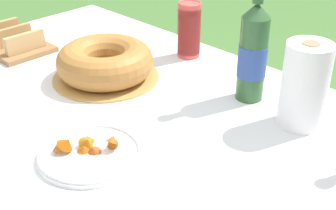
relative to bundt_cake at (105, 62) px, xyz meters
The scene contains 8 objects.
garden_table 0.30m from the bundt_cake, 49.97° to the right, with size 1.54×1.22×0.72m.
tablecloth 0.28m from the bundt_cake, 49.97° to the right, with size 1.55×1.23×0.10m.
bundt_cake is the anchor object (origin of this frame).
cup_stack 0.30m from the bundt_cake, 78.40° to the left, with size 0.07×0.07×0.18m.
cider_bottle_green 0.42m from the bundt_cake, 28.05° to the left, with size 0.07×0.07×0.34m.
snack_plate_near 0.39m from the bundt_cake, 43.95° to the right, with size 0.23×0.23×0.06m.
paper_towel_roll 0.56m from the bundt_cake, 17.92° to the left, with size 0.11×0.11×0.21m.
bread_board 0.41m from the bundt_cake, 169.43° to the right, with size 0.26×0.18×0.07m.
Camera 1 is at (0.82, -0.54, 1.32)m, focal length 50.00 mm.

